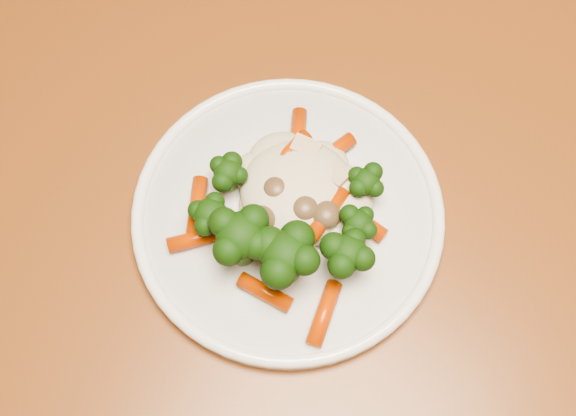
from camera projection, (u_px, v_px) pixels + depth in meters
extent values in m
plane|color=brown|center=(201.00, 313.00, 1.30)|extent=(3.00, 3.00, 0.00)
cube|color=brown|center=(385.00, 161.00, 0.60)|extent=(1.48, 1.24, 0.04)
cube|color=brown|center=(9.00, 27.00, 1.12)|extent=(0.08, 0.08, 0.71)
cylinder|color=white|center=(288.00, 215.00, 0.56)|extent=(0.24, 0.24, 0.01)
ellipsoid|color=beige|center=(298.00, 185.00, 0.54)|extent=(0.10, 0.09, 0.04)
ellipsoid|color=black|center=(212.00, 220.00, 0.53)|extent=(0.04, 0.04, 0.04)
ellipsoid|color=black|center=(241.00, 243.00, 0.51)|extent=(0.06, 0.06, 0.05)
ellipsoid|color=black|center=(286.00, 262.00, 0.51)|extent=(0.06, 0.06, 0.05)
ellipsoid|color=black|center=(347.00, 259.00, 0.51)|extent=(0.04, 0.04, 0.04)
ellipsoid|color=black|center=(357.00, 228.00, 0.53)|extent=(0.03, 0.03, 0.03)
ellipsoid|color=black|center=(365.00, 186.00, 0.54)|extent=(0.03, 0.03, 0.03)
ellipsoid|color=black|center=(229.00, 177.00, 0.54)|extent=(0.03, 0.03, 0.03)
cylinder|color=#C74004|center=(298.00, 139.00, 0.57)|extent=(0.03, 0.05, 0.01)
cylinder|color=#C74004|center=(334.00, 151.00, 0.56)|extent=(0.02, 0.04, 0.01)
cylinder|color=#C74004|center=(357.00, 218.00, 0.54)|extent=(0.05, 0.02, 0.01)
cylinder|color=#C74004|center=(197.00, 207.00, 0.55)|extent=(0.03, 0.05, 0.01)
cylinder|color=#C74004|center=(198.00, 238.00, 0.54)|extent=(0.04, 0.04, 0.01)
cylinder|color=#C74004|center=(265.00, 292.00, 0.52)|extent=(0.04, 0.01, 0.01)
cylinder|color=#C74004|center=(324.00, 313.00, 0.51)|extent=(0.02, 0.05, 0.01)
cylinder|color=#C74004|center=(327.00, 214.00, 0.53)|extent=(0.02, 0.05, 0.01)
cylinder|color=#C74004|center=(289.00, 154.00, 0.55)|extent=(0.02, 0.04, 0.01)
ellipsoid|color=brown|center=(305.00, 208.00, 0.53)|extent=(0.02, 0.02, 0.02)
ellipsoid|color=brown|center=(326.00, 215.00, 0.53)|extent=(0.02, 0.02, 0.02)
ellipsoid|color=brown|center=(277.00, 189.00, 0.54)|extent=(0.02, 0.02, 0.02)
ellipsoid|color=brown|center=(261.00, 219.00, 0.53)|extent=(0.02, 0.02, 0.02)
cube|color=#CEB289|center=(305.00, 149.00, 0.55)|extent=(0.02, 0.02, 0.01)
cube|color=#CEB289|center=(335.00, 177.00, 0.54)|extent=(0.02, 0.02, 0.01)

